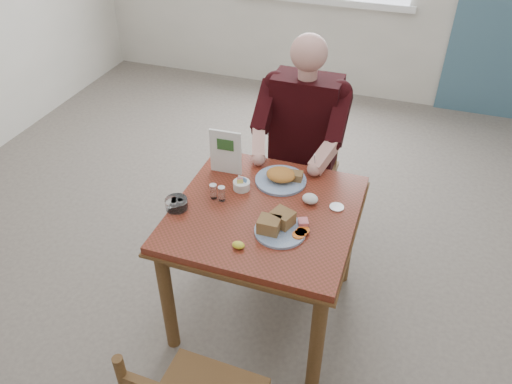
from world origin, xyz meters
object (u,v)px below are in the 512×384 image
at_px(far_plate, 282,177).
at_px(table, 265,226).
at_px(chair_far, 303,169).
at_px(near_plate, 279,225).
at_px(diner, 302,131).

bearing_deg(far_plate, table, -92.61).
distance_m(table, chair_far, 0.81).
distance_m(table, near_plate, 0.22).
relative_size(near_plate, far_plate, 0.93).
height_order(diner, far_plate, diner).
bearing_deg(diner, table, -90.00).
bearing_deg(table, chair_far, 90.00).
xyz_separation_m(table, chair_far, (0.00, 0.80, -0.16)).
bearing_deg(diner, chair_far, 90.01).
relative_size(table, diner, 0.66).
bearing_deg(near_plate, diner, 97.72).
height_order(chair_far, diner, diner).
xyz_separation_m(near_plate, far_plate, (-0.10, 0.38, -0.00)).
relative_size(table, chair_far, 0.97).
xyz_separation_m(chair_far, diner, (0.00, -0.09, 0.33)).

